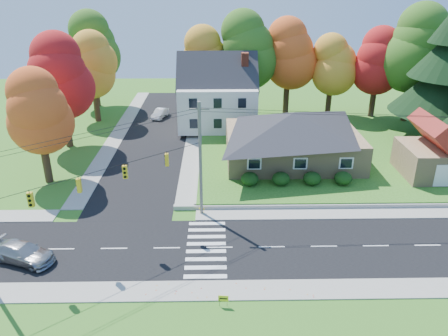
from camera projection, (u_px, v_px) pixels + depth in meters
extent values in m
plane|color=#3D7923|center=(219.00, 248.00, 33.22)|extent=(120.00, 120.00, 0.00)
cube|color=black|center=(219.00, 247.00, 33.22)|extent=(90.00, 8.00, 0.02)
cube|color=black|center=(156.00, 134.00, 56.86)|extent=(8.00, 44.00, 0.02)
cube|color=#9C9A90|center=(219.00, 214.00, 37.78)|extent=(90.00, 2.00, 0.08)
cube|color=#9C9A90|center=(220.00, 290.00, 28.63)|extent=(90.00, 2.00, 0.08)
cube|color=#3D7923|center=(326.00, 145.00, 52.54)|extent=(30.00, 30.00, 0.50)
cube|color=tan|center=(292.00, 146.00, 47.14)|extent=(14.00, 10.00, 3.20)
pyramid|color=#26262B|center=(294.00, 122.00, 46.05)|extent=(14.60, 10.60, 2.20)
cube|color=silver|center=(218.00, 105.00, 57.50)|extent=(10.00, 8.00, 5.60)
pyramid|color=#26262B|center=(217.00, 75.00, 55.88)|extent=(10.40, 8.40, 2.40)
cube|color=brown|center=(244.00, 90.00, 56.74)|extent=(0.90, 0.90, 9.60)
cube|color=tan|center=(437.00, 160.00, 43.75)|extent=(7.00, 6.00, 3.00)
pyramid|color=maroon|center=(442.00, 139.00, 42.82)|extent=(7.30, 6.30, 1.60)
ellipsoid|color=#163A10|center=(250.00, 179.00, 41.77)|extent=(1.70, 1.70, 1.27)
ellipsoid|color=#163A10|center=(281.00, 179.00, 41.82)|extent=(1.70, 1.70, 1.27)
ellipsoid|color=#163A10|center=(312.00, 178.00, 41.87)|extent=(1.70, 1.70, 1.27)
ellipsoid|color=#163A10|center=(343.00, 178.00, 41.92)|extent=(1.70, 1.70, 1.27)
cylinder|color=#666059|center=(200.00, 161.00, 35.93)|extent=(0.26, 0.26, 10.00)
cube|color=#666059|center=(199.00, 109.00, 34.15)|extent=(1.60, 0.12, 0.12)
cube|color=gold|center=(31.00, 200.00, 27.69)|extent=(0.34, 0.26, 1.00)
cube|color=gold|center=(79.00, 185.00, 29.56)|extent=(0.26, 0.34, 1.00)
cube|color=gold|center=(125.00, 172.00, 31.57)|extent=(0.34, 0.26, 1.00)
cube|color=gold|center=(167.00, 160.00, 33.68)|extent=(0.26, 0.34, 1.00)
cylinder|color=black|center=(104.00, 169.00, 30.42)|extent=(13.02, 10.43, 0.04)
cylinder|color=#3F2A19|center=(204.00, 95.00, 62.99)|extent=(0.80, 0.80, 5.40)
sphere|color=orange|center=(203.00, 68.00, 61.41)|extent=(6.72, 6.72, 6.72)
sphere|color=orange|center=(203.00, 55.00, 60.74)|extent=(5.91, 5.91, 5.91)
sphere|color=orange|center=(203.00, 43.00, 60.06)|extent=(5.11, 5.11, 5.11)
cylinder|color=#3F2A19|center=(245.00, 93.00, 61.99)|extent=(0.86, 0.86, 6.30)
sphere|color=#38691D|center=(246.00, 61.00, 60.15)|extent=(7.84, 7.84, 7.84)
sphere|color=#38691D|center=(246.00, 46.00, 59.36)|extent=(6.90, 6.90, 6.90)
sphere|color=#38691D|center=(247.00, 31.00, 58.57)|extent=(5.96, 5.96, 5.96)
cylinder|color=#3F2A19|center=(286.00, 93.00, 63.10)|extent=(0.83, 0.83, 5.85)
sphere|color=#DF531F|center=(288.00, 63.00, 61.39)|extent=(7.28, 7.28, 7.28)
sphere|color=#DF531F|center=(289.00, 50.00, 60.65)|extent=(6.41, 6.41, 6.41)
sphere|color=#DF531F|center=(290.00, 37.00, 59.92)|extent=(5.53, 5.53, 5.53)
cylinder|color=#3F2A19|center=(329.00, 98.00, 62.46)|extent=(0.77, 0.77, 4.95)
sphere|color=orange|center=(331.00, 73.00, 61.02)|extent=(6.16, 6.16, 6.16)
sphere|color=orange|center=(333.00, 61.00, 60.40)|extent=(5.42, 5.42, 5.42)
sphere|color=orange|center=(334.00, 50.00, 59.77)|extent=(4.68, 4.68, 4.68)
cylinder|color=#3F2A19|center=(373.00, 98.00, 61.56)|extent=(0.80, 0.80, 5.40)
sphere|color=#AF1819|center=(377.00, 70.00, 59.98)|extent=(6.72, 6.72, 6.72)
sphere|color=#AF1819|center=(379.00, 57.00, 59.30)|extent=(5.91, 5.91, 5.91)
sphere|color=#AF1819|center=(381.00, 45.00, 58.62)|extent=(5.11, 5.11, 5.11)
cylinder|color=#3F2A19|center=(408.00, 96.00, 59.52)|extent=(0.89, 0.89, 6.75)
sphere|color=#38691D|center=(414.00, 60.00, 57.55)|extent=(8.40, 8.40, 8.40)
sphere|color=#38691D|center=(417.00, 44.00, 56.70)|extent=(7.39, 7.39, 7.39)
sphere|color=#38691D|center=(420.00, 27.00, 55.85)|extent=(6.38, 6.38, 6.38)
cylinder|color=#3F2A19|center=(440.00, 129.00, 53.00)|extent=(0.40, 0.40, 2.88)
cylinder|color=#3F2A19|center=(46.00, 159.00, 42.92)|extent=(0.77, 0.77, 4.95)
sphere|color=#DF531F|center=(40.00, 124.00, 41.47)|extent=(6.16, 6.16, 6.16)
sphere|color=#DF531F|center=(37.00, 108.00, 40.85)|extent=(5.42, 5.42, 5.42)
sphere|color=#DF531F|center=(34.00, 92.00, 40.23)|extent=(4.68, 4.68, 4.68)
cylinder|color=#3F2A19|center=(67.00, 123.00, 51.86)|extent=(0.83, 0.83, 5.85)
sphere|color=#AF1819|center=(61.00, 88.00, 50.16)|extent=(7.28, 7.28, 7.28)
sphere|color=#AF1819|center=(59.00, 72.00, 49.42)|extent=(6.41, 6.41, 6.41)
sphere|color=#AF1819|center=(56.00, 56.00, 48.69)|extent=(5.53, 5.53, 5.53)
cylinder|color=#3F2A19|center=(96.00, 102.00, 61.12)|extent=(0.80, 0.80, 5.40)
sphere|color=orange|center=(93.00, 75.00, 59.54)|extent=(6.72, 6.72, 6.72)
sphere|color=orange|center=(91.00, 62.00, 58.86)|extent=(5.91, 5.91, 5.91)
sphere|color=orange|center=(90.00, 49.00, 58.18)|extent=(5.11, 5.11, 5.11)
cylinder|color=#3F2A19|center=(96.00, 86.00, 68.22)|extent=(0.86, 0.86, 6.30)
sphere|color=#38691D|center=(92.00, 56.00, 66.38)|extent=(7.84, 7.84, 7.84)
sphere|color=#38691D|center=(91.00, 43.00, 65.59)|extent=(6.90, 6.90, 6.90)
sphere|color=#38691D|center=(89.00, 30.00, 64.80)|extent=(5.96, 5.96, 5.96)
imported|color=#9F9EA1|center=(23.00, 253.00, 31.38)|extent=(5.24, 3.59, 1.41)
imported|color=silver|center=(160.00, 113.00, 63.28)|extent=(2.32, 4.09, 1.28)
cylinder|color=#E4C804|center=(202.00, 213.00, 38.00)|extent=(0.35, 0.35, 0.10)
cylinder|color=#E4C804|center=(202.00, 210.00, 37.88)|extent=(0.24, 0.24, 0.54)
sphere|color=#E4C804|center=(202.00, 206.00, 37.75)|extent=(0.26, 0.26, 0.26)
cylinder|color=#E4C804|center=(202.00, 209.00, 37.84)|extent=(0.46, 0.25, 0.12)
cylinder|color=black|center=(220.00, 303.00, 27.24)|extent=(0.02, 0.02, 0.54)
cylinder|color=black|center=(227.00, 302.00, 27.25)|extent=(0.02, 0.02, 0.54)
cube|color=yellow|center=(223.00, 298.00, 27.11)|extent=(0.65, 0.10, 0.43)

